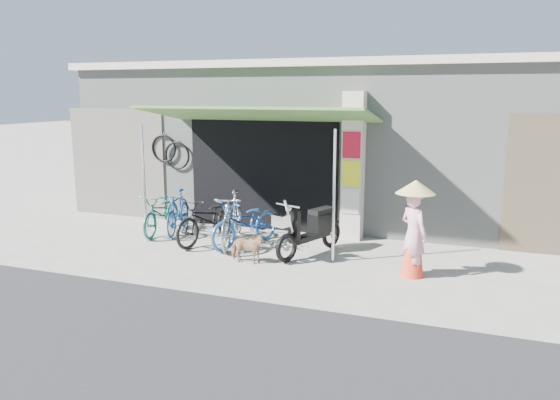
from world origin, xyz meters
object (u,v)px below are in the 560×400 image
(bike_teal, at_px, (162,213))
(bike_navy, at_px, (246,222))
(moped, at_px, (312,229))
(nun, at_px, (414,229))
(bike_silver, at_px, (232,219))
(bike_black, at_px, (209,219))
(bike_blue, at_px, (178,212))
(street_dog, at_px, (247,248))

(bike_teal, distance_m, bike_navy, 2.13)
(bike_navy, distance_m, moped, 1.37)
(bike_navy, relative_size, nun, 1.13)
(bike_navy, bearing_deg, bike_teal, -168.21)
(nun, bearing_deg, bike_silver, 28.23)
(bike_black, height_order, moped, moped)
(bike_teal, bearing_deg, bike_blue, 14.27)
(bike_blue, xyz_separation_m, bike_silver, (1.53, -0.51, 0.07))
(bike_blue, xyz_separation_m, moped, (3.16, -0.52, 0.02))
(bike_blue, xyz_separation_m, street_dog, (2.26, -1.47, -0.18))
(bike_blue, relative_size, bike_black, 0.83)
(nun, bearing_deg, street_dog, 44.88)
(bike_teal, xyz_separation_m, bike_blue, (0.32, 0.13, 0.02))
(bike_navy, height_order, moped, moped)
(bike_blue, bearing_deg, bike_silver, -32.40)
(bike_silver, distance_m, bike_navy, 0.28)
(bike_black, height_order, bike_navy, bike_black)
(bike_navy, xyz_separation_m, moped, (1.37, -0.08, 0.00))
(bike_silver, bearing_deg, moped, -13.30)
(bike_blue, height_order, nun, nun)
(bike_teal, xyz_separation_m, bike_silver, (1.84, -0.38, 0.09))
(bike_teal, bearing_deg, bike_black, -22.44)
(nun, bearing_deg, moped, 20.32)
(street_dog, bearing_deg, bike_blue, 56.73)
(bike_blue, relative_size, bike_silver, 0.86)
(bike_teal, relative_size, nun, 1.05)
(bike_navy, bearing_deg, nun, 7.93)
(street_dog, relative_size, moped, 0.38)
(bike_teal, height_order, bike_blue, bike_blue)
(bike_blue, height_order, street_dog, bike_blue)
(bike_navy, xyz_separation_m, street_dog, (0.47, -1.03, -0.19))
(bike_teal, height_order, bike_black, bike_black)
(bike_teal, relative_size, bike_black, 0.91)
(street_dog, bearing_deg, bike_silver, 37.26)
(street_dog, distance_m, moped, 1.32)
(moped, bearing_deg, bike_black, -159.63)
(bike_black, xyz_separation_m, nun, (4.09, -0.67, 0.32))
(bike_teal, height_order, nun, nun)
(nun, bearing_deg, bike_navy, 26.21)
(bike_silver, relative_size, street_dog, 2.65)
(street_dog, xyz_separation_m, moped, (0.90, 0.95, 0.19))
(bike_teal, distance_m, bike_black, 1.35)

